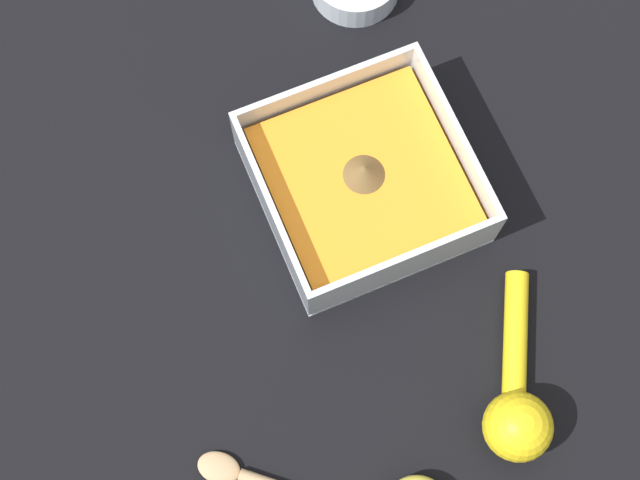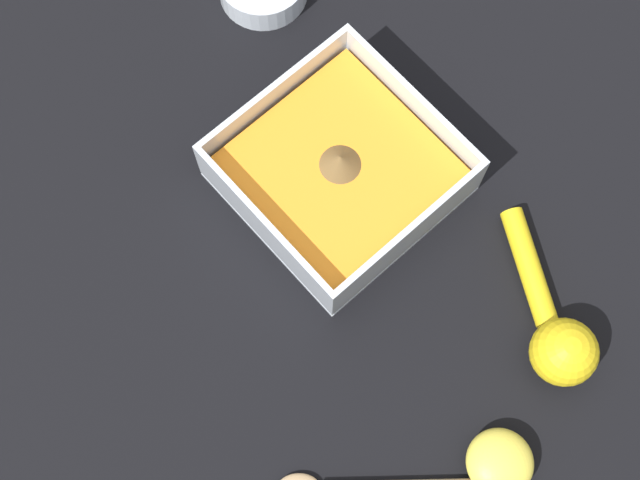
% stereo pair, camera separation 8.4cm
% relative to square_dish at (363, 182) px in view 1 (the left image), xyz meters
% --- Properties ---
extents(ground_plane, '(4.00, 4.00, 0.00)m').
position_rel_square_dish_xyz_m(ground_plane, '(0.02, -0.01, -0.03)').
color(ground_plane, black).
extents(square_dish, '(0.20, 0.20, 0.07)m').
position_rel_square_dish_xyz_m(square_dish, '(0.00, 0.00, 0.00)').
color(square_dish, silver).
rests_on(square_dish, ground_plane).
extents(lemon_squeezer, '(0.17, 0.11, 0.06)m').
position_rel_square_dish_xyz_m(lemon_squeezer, '(-0.25, -0.04, 0.00)').
color(lemon_squeezer, yellow).
rests_on(lemon_squeezer, ground_plane).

